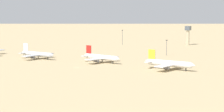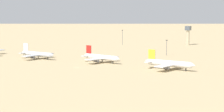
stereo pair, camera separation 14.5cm
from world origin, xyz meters
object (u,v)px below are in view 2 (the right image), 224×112
at_px(parked_jet_white_3, 37,54).
at_px(light_pole_east, 167,46).
at_px(light_pole_mid, 122,36).
at_px(parked_jet_red_4, 101,57).
at_px(control_tower, 188,34).
at_px(parked_jet_yellow_5, 169,63).

relative_size(parked_jet_white_3, light_pole_east, 2.70).
bearing_deg(light_pole_east, light_pole_mid, 139.42).
height_order(parked_jet_red_4, light_pole_mid, light_pole_mid).
distance_m(parked_jet_red_4, control_tower, 167.50).
relative_size(parked_jet_red_4, parked_jet_yellow_5, 0.95).
height_order(parked_jet_white_3, light_pole_mid, light_pole_mid).
distance_m(parked_jet_red_4, light_pole_east, 69.91).
xyz_separation_m(parked_jet_red_4, light_pole_east, (21.76, 66.33, 3.70)).
bearing_deg(parked_jet_yellow_5, parked_jet_white_3, -175.06).
relative_size(control_tower, light_pole_east, 1.53).
xyz_separation_m(parked_jet_white_3, light_pole_east, (75.79, 72.25, 3.80)).
bearing_deg(light_pole_mid, parked_jet_red_4, -66.77).
distance_m(parked_jet_red_4, parked_jet_yellow_5, 57.11).
relative_size(parked_jet_white_3, control_tower, 1.76).
xyz_separation_m(parked_jet_red_4, light_pole_mid, (-57.65, 134.35, 5.12)).
bearing_deg(parked_jet_red_4, parked_jet_yellow_5, 3.17).
xyz_separation_m(control_tower, light_pole_east, (20.64, -100.97, -4.26)).
distance_m(parked_jet_white_3, light_pole_mid, 140.41).
distance_m(light_pole_mid, light_pole_east, 104.57).
bearing_deg(parked_jet_white_3, parked_jet_red_4, 11.55).
xyz_separation_m(parked_jet_yellow_5, light_pole_mid, (-114.12, 142.90, 4.95)).
bearing_deg(parked_jet_red_4, control_tower, 101.39).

